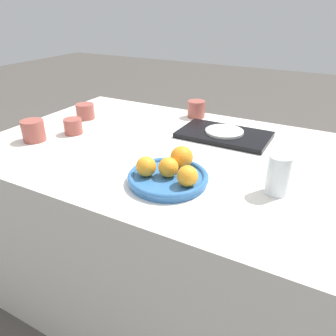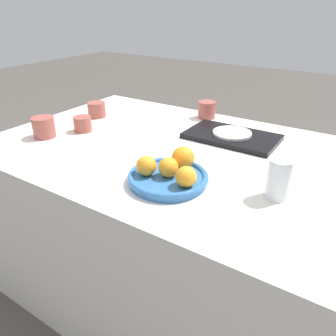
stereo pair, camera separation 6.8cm
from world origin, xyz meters
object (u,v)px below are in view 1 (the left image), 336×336
Objects in this scene: cup_2 at (33,131)px; cup_0 at (73,126)px; cup_1 at (85,111)px; orange_1 at (187,176)px; orange_3 at (182,157)px; cup_3 at (196,109)px; side_plate at (224,131)px; orange_0 at (168,167)px; water_glass at (278,175)px; serving_tray at (224,135)px; orange_2 at (146,166)px; fruit_platter at (168,178)px.

cup_0 is at bearing 58.13° from cup_2.
cup_2 is at bearing -89.11° from cup_1.
orange_3 reaches higher than orange_1.
orange_3 is 0.87× the size of cup_3.
orange_3 is 0.71m from cup_1.
side_plate is 0.28m from cup_3.
cup_2 reaches higher than cup_3.
orange_0 is 0.69× the size of cup_2.
orange_0 is 0.52× the size of water_glass.
cup_2 is at bearing -177.65° from orange_3.
cup_3 is (-0.21, 0.19, 0.03)m from serving_tray.
serving_tray is (0.01, 0.37, -0.05)m from orange_3.
cup_2 is at bearing -148.88° from side_plate.
cup_1 is (-0.64, 0.36, -0.02)m from orange_0.
serving_tray is at bearing 87.07° from orange_0.
orange_2 is at bearing -7.29° from cup_2.
water_glass is at bearing -47.37° from cup_3.
orange_1 is 0.71m from cup_2.
orange_0 is at bearing -92.93° from serving_tray.
orange_3 reaches higher than serving_tray.
cup_1 is at bearing 146.36° from orange_2.
orange_1 is 0.40× the size of side_plate.
orange_1 reaches higher than fruit_platter.
orange_2 is 0.53× the size of water_glass.
cup_3 is at bearing 106.57° from orange_0.
orange_2 reaches higher than serving_tray.
cup_2 is (-0.57, 0.07, -0.01)m from orange_2.
serving_tray is 4.35× the size of cup_3.
orange_0 is at bearing -4.06° from cup_2.
cup_3 is at bearing 100.78° from orange_2.
fruit_platter is 0.04m from orange_0.
orange_0 reaches higher than cup_3.
fruit_platter is 0.08m from orange_3.
side_plate is at bearing 87.07° from orange_0.
serving_tray is 4.08× the size of cup_2.
water_glass is (0.37, 0.12, 0.01)m from orange_2.
cup_3 is at bearing 132.63° from water_glass.
water_glass is 0.76× the size of side_plate.
orange_0 is 0.44m from side_plate.
orange_0 is at bearing 68.24° from fruit_platter.
serving_tray is at bearing 79.80° from orange_2.
cup_1 is at bearing -148.88° from cup_3.
cup_3 is at bearing 111.89° from orange_1.
cup_3 reaches higher than side_plate.
serving_tray is (0.02, 0.44, -0.01)m from fruit_platter.
water_glass is 0.86m from cup_0.
orange_2 is 0.40× the size of side_plate.
orange_3 is at bearing -92.05° from side_plate.
orange_0 is 0.32m from water_glass.
cup_1 reaches higher than cup_0.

